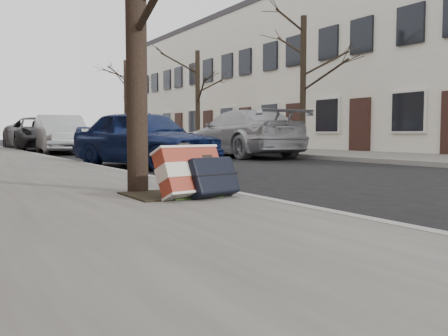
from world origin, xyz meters
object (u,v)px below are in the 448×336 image
car_near_front (144,138)px  car_near_mid (61,134)px  suitcase_red (190,172)px  suitcase_navy (212,177)px

car_near_front → car_near_mid: 9.00m
car_near_mid → suitcase_red: bearing=-93.7°
suitcase_navy → car_near_front: bearing=62.2°
car_near_front → car_near_mid: car_near_mid is taller
suitcase_red → car_near_mid: (2.00, 15.14, 0.35)m
suitcase_red → car_near_mid: size_ratio=0.15×
suitcase_red → car_near_front: 6.43m
car_near_front → car_near_mid: bearing=70.7°
suitcase_red → suitcase_navy: 0.23m
suitcase_red → car_near_mid: bearing=71.5°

